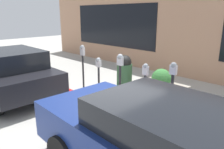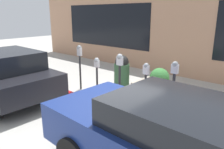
# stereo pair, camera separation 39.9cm
# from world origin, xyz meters

# --- Properties ---
(ground_plane) EXTENTS (40.00, 40.00, 0.00)m
(ground_plane) POSITION_xyz_m (0.00, 0.00, 0.00)
(ground_plane) COLOR #ADAAA3
(curb_strip) EXTENTS (19.00, 0.16, 0.04)m
(curb_strip) POSITION_xyz_m (0.00, 0.08, 0.02)
(curb_strip) COLOR red
(curb_strip) RESTS_ON ground_plane
(building_facade) EXTENTS (19.00, 0.17, 3.67)m
(building_facade) POSITION_xyz_m (0.00, -4.47, 1.84)
(building_facade) COLOR tan
(building_facade) RESTS_ON ground_plane
(parking_meter_nearest) EXTENTS (0.17, 0.15, 1.54)m
(parking_meter_nearest) POSITION_xyz_m (-1.77, -0.45, 1.00)
(parking_meter_nearest) COLOR #232326
(parking_meter_nearest) RESTS_ON ground_plane
(parking_meter_second) EXTENTS (0.17, 0.14, 1.37)m
(parking_meter_second) POSITION_xyz_m (-0.92, -0.50, 0.93)
(parking_meter_second) COLOR #232326
(parking_meter_second) RESTS_ON ground_plane
(parking_meter_middle) EXTENTS (0.20, 0.17, 1.53)m
(parking_meter_middle) POSITION_xyz_m (-0.06, -0.41, 1.06)
(parking_meter_middle) COLOR #232326
(parking_meter_middle) RESTS_ON ground_plane
(parking_meter_fourth) EXTENTS (0.19, 0.16, 1.28)m
(parking_meter_fourth) POSITION_xyz_m (0.92, -0.42, 0.92)
(parking_meter_fourth) COLOR #232326
(parking_meter_fourth) RESTS_ON ground_plane
(parking_meter_farthest) EXTENTS (0.18, 0.15, 1.60)m
(parking_meter_farthest) POSITION_xyz_m (1.79, -0.44, 1.12)
(parking_meter_farthest) COLOR #232326
(parking_meter_farthest) RESTS_ON ground_plane
(planter_box) EXTENTS (1.51, 1.04, 0.98)m
(planter_box) POSITION_xyz_m (-0.71, -1.65, 0.34)
(planter_box) COLOR #A39989
(planter_box) RESTS_ON ground_plane
(parked_car_front) EXTENTS (4.68, 1.91, 1.48)m
(parked_car_front) POSITION_xyz_m (-2.96, 1.67, 0.80)
(parked_car_front) COLOR navy
(parked_car_front) RESTS_ON ground_plane
(parked_car_middle) EXTENTS (4.04, 2.00, 1.54)m
(parked_car_middle) POSITION_xyz_m (2.90, 1.68, 0.82)
(parked_car_middle) COLOR black
(parked_car_middle) RESTS_ON ground_plane
(trash_bin) EXTENTS (0.55, 0.55, 1.24)m
(trash_bin) POSITION_xyz_m (0.71, -1.47, 0.62)
(trash_bin) COLOR #2D5133
(trash_bin) RESTS_ON ground_plane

